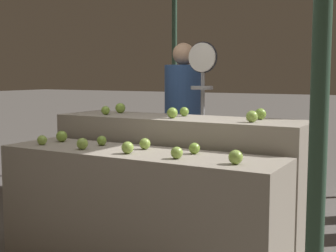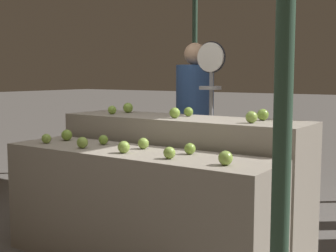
{
  "view_description": "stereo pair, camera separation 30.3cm",
  "coord_description": "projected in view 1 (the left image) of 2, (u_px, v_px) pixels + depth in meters",
  "views": [
    {
      "loc": [
        1.74,
        -2.63,
        1.33
      ],
      "look_at": [
        0.08,
        0.3,
        0.97
      ],
      "focal_mm": 50.0,
      "sensor_mm": 36.0,
      "label": 1
    },
    {
      "loc": [
        1.99,
        -2.47,
        1.33
      ],
      "look_at": [
        0.08,
        0.3,
        0.97
      ],
      "focal_mm": 50.0,
      "sensor_mm": 36.0,
      "label": 2
    }
  ],
  "objects": [
    {
      "name": "display_counter_back",
      "position": [
        178.0,
        180.0,
        3.74
      ],
      "size": [
        2.04,
        0.55,
        1.0
      ],
      "primitive_type": "cube",
      "color": "gray",
      "rests_on": "ground_plane"
    },
    {
      "name": "produce_scale",
      "position": [
        202.0,
        92.0,
        4.18
      ],
      "size": [
        0.28,
        0.2,
        1.63
      ],
      "color": "#99999E",
      "rests_on": "ground_plane"
    },
    {
      "name": "apple_back_1",
      "position": [
        172.0,
        113.0,
        3.59
      ],
      "size": [
        0.08,
        0.08,
        0.08
      ],
      "primitive_type": "sphere",
      "color": "#84AD3D",
      "rests_on": "display_counter_back"
    },
    {
      "name": "apple_back_4",
      "position": [
        185.0,
        112.0,
        3.76
      ],
      "size": [
        0.08,
        0.08,
        0.08
      ],
      "primitive_type": "sphere",
      "color": "#7AA338",
      "rests_on": "display_counter_back"
    },
    {
      "name": "apple_back_0",
      "position": [
        106.0,
        110.0,
        3.91
      ],
      "size": [
        0.07,
        0.07,
        0.07
      ],
      "primitive_type": "sphere",
      "color": "#84AD3D",
      "rests_on": "display_counter_back"
    },
    {
      "name": "apple_back_5",
      "position": [
        260.0,
        114.0,
        3.47
      ],
      "size": [
        0.08,
        0.08,
        0.08
      ],
      "primitive_type": "sphere",
      "color": "#7AA338",
      "rests_on": "display_counter_back"
    },
    {
      "name": "apple_front_2",
      "position": [
        127.0,
        148.0,
        3.09
      ],
      "size": [
        0.08,
        0.08,
        0.08
      ],
      "primitive_type": "sphere",
      "color": "#8EB247",
      "rests_on": "display_counter_front"
    },
    {
      "name": "apple_front_5",
      "position": [
        62.0,
        136.0,
        3.64
      ],
      "size": [
        0.09,
        0.09,
        0.09
      ],
      "primitive_type": "sphere",
      "color": "#84AD3D",
      "rests_on": "display_counter_front"
    },
    {
      "name": "apple_front_4",
      "position": [
        236.0,
        157.0,
        2.72
      ],
      "size": [
        0.09,
        0.09,
        0.09
      ],
      "primitive_type": "sphere",
      "color": "#8EB247",
      "rests_on": "display_counter_front"
    },
    {
      "name": "apple_front_7",
      "position": [
        145.0,
        144.0,
        3.27
      ],
      "size": [
        0.08,
        0.08,
        0.08
      ],
      "primitive_type": "sphere",
      "color": "#8EB247",
      "rests_on": "display_counter_front"
    },
    {
      "name": "apple_front_3",
      "position": [
        177.0,
        153.0,
        2.9
      ],
      "size": [
        0.08,
        0.08,
        0.08
      ],
      "primitive_type": "sphere",
      "color": "#8EB247",
      "rests_on": "display_counter_front"
    },
    {
      "name": "apple_front_1",
      "position": [
        82.0,
        144.0,
        3.27
      ],
      "size": [
        0.08,
        0.08,
        0.08
      ],
      "primitive_type": "sphere",
      "color": "#8EB247",
      "rests_on": "display_counter_front"
    },
    {
      "name": "apple_front_8",
      "position": [
        194.0,
        148.0,
        3.08
      ],
      "size": [
        0.07,
        0.07,
        0.07
      ],
      "primitive_type": "sphere",
      "color": "#84AD3D",
      "rests_on": "display_counter_front"
    },
    {
      "name": "apple_front_0",
      "position": [
        42.0,
        140.0,
        3.47
      ],
      "size": [
        0.07,
        0.07,
        0.07
      ],
      "primitive_type": "sphere",
      "color": "#8EB247",
      "rests_on": "display_counter_front"
    },
    {
      "name": "apple_back_3",
      "position": [
        120.0,
        108.0,
        4.07
      ],
      "size": [
        0.09,
        0.09,
        0.09
      ],
      "primitive_type": "sphere",
      "color": "#84AD3D",
      "rests_on": "display_counter_back"
    },
    {
      "name": "person_vendor_at_scale",
      "position": [
        183.0,
        114.0,
        4.66
      ],
      "size": [
        0.38,
        0.38,
        1.65
      ],
      "rotation": [
        0.0,
        0.0,
        3.16
      ],
      "color": "#2D2D38",
      "rests_on": "ground_plane"
    },
    {
      "name": "apple_front_6",
      "position": [
        102.0,
        141.0,
        3.45
      ],
      "size": [
        0.07,
        0.07,
        0.07
      ],
      "primitive_type": "sphere",
      "color": "#7AA338",
      "rests_on": "display_counter_front"
    },
    {
      "name": "apple_back_2",
      "position": [
        252.0,
        116.0,
        3.28
      ],
      "size": [
        0.08,
        0.08,
        0.08
      ],
      "primitive_type": "sphere",
      "color": "#8EB247",
      "rests_on": "display_counter_back"
    },
    {
      "name": "display_counter_front",
      "position": [
        137.0,
        210.0,
        3.23
      ],
      "size": [
        2.04,
        0.55,
        0.82
      ],
      "primitive_type": "cube",
      "color": "gray",
      "rests_on": "ground_plane"
    }
  ]
}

